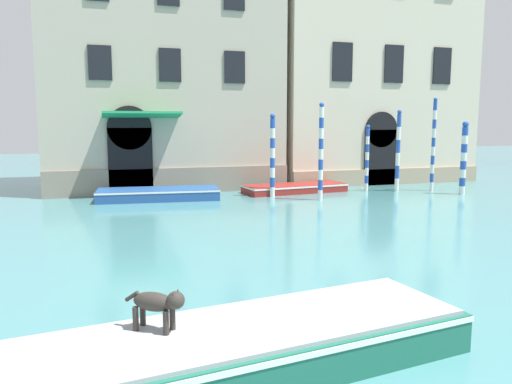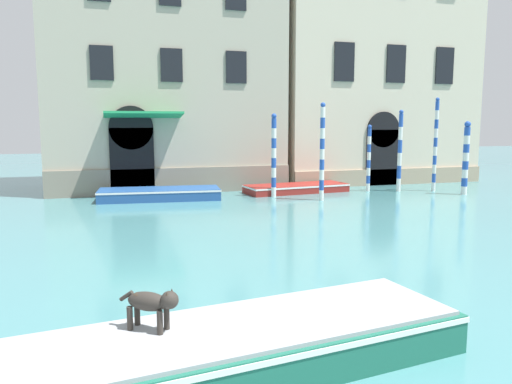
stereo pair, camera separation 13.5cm
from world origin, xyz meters
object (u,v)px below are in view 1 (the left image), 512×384
object	(u,v)px
dog_on_deck	(158,303)
boat_moored_far	(295,188)
boat_foreground	(241,346)
mooring_pole_4	(367,158)
boat_moored_near_palazzo	(158,194)
mooring_pole_3	(398,150)
mooring_pole_2	(321,152)
mooring_pole_0	(464,158)
mooring_pole_1	(273,155)
mooring_pole_5	(433,145)

from	to	relation	value
dog_on_deck	boat_moored_far	size ratio (longest dim) A/B	0.14
boat_foreground	mooring_pole_4	world-z (taller)	mooring_pole_4
dog_on_deck	boat_moored_near_palazzo	distance (m)	16.10
dog_on_deck	mooring_pole_3	xyz separation A→B (m)	(13.64, 15.29, 1.02)
boat_moored_far	mooring_pole_2	world-z (taller)	mooring_pole_2
boat_foreground	mooring_pole_0	bearing A→B (deg)	34.86
boat_moored_far	mooring_pole_1	distance (m)	2.60
mooring_pole_4	mooring_pole_5	size ratio (longest dim) A/B	0.71
boat_moored_far	mooring_pole_4	xyz separation A→B (m)	(3.62, -0.67, 1.47)
boat_foreground	dog_on_deck	size ratio (longest dim) A/B	9.07
mooring_pole_1	mooring_pole_5	distance (m)	8.40
boat_moored_near_palazzo	mooring_pole_3	distance (m)	12.02
mooring_pole_0	mooring_pole_1	bearing A→B (deg)	167.56
mooring_pole_2	dog_on_deck	bearing A→B (deg)	-122.37
dog_on_deck	mooring_pole_3	bearing A→B (deg)	84.13
mooring_pole_4	mooring_pole_5	distance (m)	3.38
dog_on_deck	mooring_pole_0	bearing A→B (deg)	75.65
boat_foreground	dog_on_deck	bearing A→B (deg)	163.44
mooring_pole_2	mooring_pole_5	bearing A→B (deg)	9.44
mooring_pole_0	mooring_pole_1	size ratio (longest dim) A/B	0.91
boat_moored_far	mooring_pole_2	size ratio (longest dim) A/B	1.23
boat_moored_near_palazzo	mooring_pole_5	world-z (taller)	mooring_pole_5
mooring_pole_0	mooring_pole_2	size ratio (longest dim) A/B	0.81
boat_foreground	mooring_pole_0	xyz separation A→B (m)	(14.87, 13.49, 1.43)
mooring_pole_3	mooring_pole_4	bearing A→B (deg)	162.42
mooring_pole_0	mooring_pole_2	distance (m)	7.34
dog_on_deck	mooring_pole_2	world-z (taller)	mooring_pole_2
boat_foreground	boat_moored_far	distance (m)	18.19
boat_moored_far	mooring_pole_4	distance (m)	3.97
mooring_pole_0	boat_moored_far	bearing A→B (deg)	157.26
mooring_pole_4	boat_moored_near_palazzo	bearing A→B (deg)	178.73
dog_on_deck	boat_moored_near_palazzo	size ratio (longest dim) A/B	0.14
mooring_pole_3	mooring_pole_4	world-z (taller)	mooring_pole_3
boat_moored_far	mooring_pole_0	xyz separation A→B (m)	(7.44, -3.12, 1.56)
boat_moored_near_palazzo	dog_on_deck	bearing A→B (deg)	-90.74
mooring_pole_5	boat_foreground	bearing A→B (deg)	-133.56
dog_on_deck	boat_moored_near_palazzo	xyz separation A→B (m)	(1.78, 15.99, -0.77)
boat_moored_far	mooring_pole_1	bearing A→B (deg)	-150.85
boat_foreground	mooring_pole_1	xyz separation A→B (m)	(5.86, 15.48, 1.61)
mooring_pole_1	mooring_pole_3	distance (m)	6.68
mooring_pole_2	mooring_pole_4	distance (m)	4.11
mooring_pole_3	mooring_pole_4	size ratio (longest dim) A/B	1.22
mooring_pole_2	mooring_pole_4	bearing A→B (deg)	30.72
mooring_pole_0	mooring_pole_5	xyz separation A→B (m)	(-0.64, 1.47, 0.58)
mooring_pole_3	mooring_pole_5	size ratio (longest dim) A/B	0.87
boat_moored_far	mooring_pole_3	world-z (taller)	mooring_pole_3
boat_moored_near_palazzo	mooring_pole_5	size ratio (longest dim) A/B	1.18
boat_foreground	mooring_pole_0	world-z (taller)	mooring_pole_0
mooring_pole_5	mooring_pole_1	bearing A→B (deg)	176.48
dog_on_deck	mooring_pole_5	size ratio (longest dim) A/B	0.16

